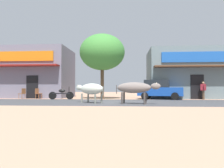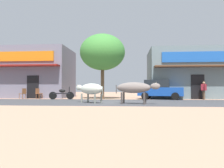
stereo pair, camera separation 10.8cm
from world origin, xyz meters
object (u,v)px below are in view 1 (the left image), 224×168
roadside_tree (102,52)px  cow_far_dark (135,88)px  parked_hatchback_car (159,89)px  cow_near_brown (91,89)px  parked_motorcycle (62,94)px  cafe_chair_near_tree (23,93)px  pedestrian_by_shop (203,89)px  cafe_chair_by_doorway (38,93)px

roadside_tree → cow_far_dark: bearing=-64.8°
parked_hatchback_car → cow_near_brown: size_ratio=1.77×
parked_motorcycle → cow_near_brown: (3.19, -3.87, 0.39)m
cafe_chair_near_tree → cow_near_brown: bearing=-33.3°
cow_near_brown → pedestrian_by_shop: size_ratio=1.53×
parked_motorcycle → cafe_chair_near_tree: (-3.77, 0.70, 0.04)m
cow_far_dark → cafe_chair_by_doorway: (-8.49, 5.62, -0.43)m
parked_motorcycle → cafe_chair_by_doorway: parked_motorcycle is taller
parked_hatchback_car → cafe_chair_by_doorway: 10.77m
cafe_chair_near_tree → pedestrian_by_shop: bearing=0.6°
parked_hatchback_car → parked_motorcycle: size_ratio=1.94×
parked_motorcycle → cafe_chair_by_doorway: size_ratio=2.24×
roadside_tree → parked_hatchback_car: size_ratio=1.43×
pedestrian_by_shop → cafe_chair_by_doorway: size_ratio=1.61×
cafe_chair_by_doorway → parked_motorcycle: bearing=-24.1°
parked_hatchback_car → cafe_chair_near_tree: bearing=-178.5°
parked_motorcycle → cafe_chair_near_tree: size_ratio=2.24×
cow_far_dark → roadside_tree: bearing=115.2°
parked_hatchback_car → cow_near_brown: 7.01m
cow_near_brown → pedestrian_by_shop: 9.81m
cafe_chair_near_tree → roadside_tree: bearing=4.0°
roadside_tree → parked_motorcycle: roadside_tree is taller
cow_near_brown → cafe_chair_by_doorway: bearing=138.9°
cafe_chair_near_tree → cafe_chair_by_doorway: (1.22, 0.44, 0.00)m
parked_motorcycle → cow_near_brown: bearing=-50.5°
cow_near_brown → parked_hatchback_car: bearing=44.3°
roadside_tree → cafe_chair_by_doorway: (-5.82, -0.06, -3.59)m
roadside_tree → cafe_chair_by_doorway: size_ratio=6.21×
pedestrian_by_shop → cafe_chair_near_tree: (-15.55, -0.16, -0.35)m
roadside_tree → parked_hatchback_car: bearing=-2.0°
pedestrian_by_shop → roadside_tree: bearing=177.7°
roadside_tree → pedestrian_by_shop: (8.52, -0.34, -3.25)m
cafe_chair_near_tree → cafe_chair_by_doorway: same height
cow_far_dark → pedestrian_by_shop: pedestrian_by_shop is taller
parked_hatchback_car → pedestrian_by_shop: parked_hatchback_car is taller
parked_hatchback_car → cow_far_dark: 5.95m
pedestrian_by_shop → cafe_chair_by_doorway: 14.34m
parked_hatchback_car → cow_far_dark: size_ratio=1.54×
parked_hatchback_car → cow_far_dark: parked_hatchback_car is taller
cafe_chair_near_tree → cow_far_dark: bearing=-28.1°
pedestrian_by_shop → cafe_chair_near_tree: size_ratio=1.61×
parked_motorcycle → cafe_chair_by_doorway: bearing=155.9°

